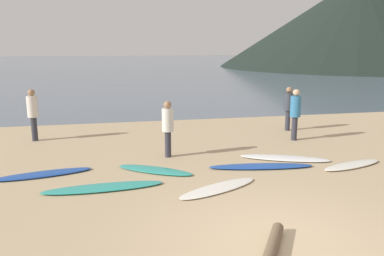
{
  "coord_description": "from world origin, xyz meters",
  "views": [
    {
      "loc": [
        -2.55,
        -5.25,
        3.08
      ],
      "look_at": [
        -0.11,
        6.1,
        0.6
      ],
      "focal_mm": 36.59,
      "sensor_mm": 36.0,
      "label": 1
    }
  ],
  "objects_px": {
    "surfboard_5": "(285,158)",
    "person_3": "(168,124)",
    "surfboard_0": "(43,174)",
    "surfboard_6": "(352,165)",
    "surfboard_3": "(219,188)",
    "person_2": "(288,105)",
    "surfboard_4": "(261,166)",
    "surfboard_1": "(103,187)",
    "person_1": "(295,110)",
    "person_0": "(33,111)",
    "surfboard_2": "(155,170)"
  },
  "relations": [
    {
      "from": "surfboard_5",
      "to": "person_3",
      "type": "xyz_separation_m",
      "value": [
        -3.08,
        0.93,
        0.89
      ]
    },
    {
      "from": "surfboard_0",
      "to": "surfboard_6",
      "type": "relative_size",
      "value": 1.19
    },
    {
      "from": "surfboard_0",
      "to": "surfboard_3",
      "type": "height_order",
      "value": "surfboard_0"
    },
    {
      "from": "person_2",
      "to": "person_3",
      "type": "distance_m",
      "value": 5.42
    },
    {
      "from": "surfboard_4",
      "to": "surfboard_6",
      "type": "xyz_separation_m",
      "value": [
        2.35,
        -0.38,
        -0.0
      ]
    },
    {
      "from": "person_3",
      "to": "person_2",
      "type": "bearing_deg",
      "value": -66.82
    },
    {
      "from": "surfboard_1",
      "to": "surfboard_5",
      "type": "height_order",
      "value": "surfboard_5"
    },
    {
      "from": "surfboard_4",
      "to": "person_2",
      "type": "xyz_separation_m",
      "value": [
        2.64,
        4.02,
        0.9
      ]
    },
    {
      "from": "person_1",
      "to": "person_3",
      "type": "distance_m",
      "value": 4.49
    },
    {
      "from": "person_1",
      "to": "person_3",
      "type": "xyz_separation_m",
      "value": [
        -4.35,
        -1.09,
        -0.06
      ]
    },
    {
      "from": "surfboard_0",
      "to": "surfboard_6",
      "type": "xyz_separation_m",
      "value": [
        7.71,
        -0.91,
        0.0
      ]
    },
    {
      "from": "surfboard_1",
      "to": "person_0",
      "type": "xyz_separation_m",
      "value": [
        -2.22,
        4.98,
        0.96
      ]
    },
    {
      "from": "surfboard_3",
      "to": "surfboard_4",
      "type": "relative_size",
      "value": 0.78
    },
    {
      "from": "surfboard_4",
      "to": "surfboard_5",
      "type": "relative_size",
      "value": 1.1
    },
    {
      "from": "surfboard_5",
      "to": "surfboard_6",
      "type": "height_order",
      "value": "surfboard_6"
    },
    {
      "from": "surfboard_1",
      "to": "person_0",
      "type": "bearing_deg",
      "value": 111.12
    },
    {
      "from": "surfboard_1",
      "to": "surfboard_2",
      "type": "bearing_deg",
      "value": 35.31
    },
    {
      "from": "person_3",
      "to": "surfboard_0",
      "type": "bearing_deg",
      "value": 102.29
    },
    {
      "from": "surfboard_3",
      "to": "surfboard_6",
      "type": "relative_size",
      "value": 1.08
    },
    {
      "from": "person_1",
      "to": "person_2",
      "type": "distance_m",
      "value": 1.5
    },
    {
      "from": "surfboard_6",
      "to": "person_2",
      "type": "relative_size",
      "value": 1.21
    },
    {
      "from": "surfboard_4",
      "to": "person_0",
      "type": "height_order",
      "value": "person_0"
    },
    {
      "from": "person_3",
      "to": "person_0",
      "type": "bearing_deg",
      "value": 50.51
    },
    {
      "from": "surfboard_0",
      "to": "surfboard_1",
      "type": "xyz_separation_m",
      "value": [
        1.43,
        -1.23,
        0.0
      ]
    },
    {
      "from": "surfboard_6",
      "to": "person_3",
      "type": "height_order",
      "value": "person_3"
    },
    {
      "from": "surfboard_2",
      "to": "surfboard_6",
      "type": "xyz_separation_m",
      "value": [
        5.04,
        -0.66,
        0.0
      ]
    },
    {
      "from": "person_2",
      "to": "person_3",
      "type": "xyz_separation_m",
      "value": [
        -4.8,
        -2.52,
        -0.01
      ]
    },
    {
      "from": "surfboard_6",
      "to": "person_1",
      "type": "xyz_separation_m",
      "value": [
        -0.16,
        2.96,
        0.95
      ]
    },
    {
      "from": "surfboard_2",
      "to": "surfboard_6",
      "type": "bearing_deg",
      "value": 26.26
    },
    {
      "from": "surfboard_2",
      "to": "person_0",
      "type": "relative_size",
      "value": 1.19
    },
    {
      "from": "surfboard_2",
      "to": "person_0",
      "type": "bearing_deg",
      "value": 164.61
    },
    {
      "from": "surfboard_0",
      "to": "person_0",
      "type": "xyz_separation_m",
      "value": [
        -0.78,
        3.75,
        0.96
      ]
    },
    {
      "from": "surfboard_6",
      "to": "person_2",
      "type": "bearing_deg",
      "value": 70.06
    },
    {
      "from": "surfboard_2",
      "to": "person_1",
      "type": "xyz_separation_m",
      "value": [
        4.88,
        2.3,
        0.96
      ]
    },
    {
      "from": "surfboard_1",
      "to": "surfboard_6",
      "type": "height_order",
      "value": "surfboard_6"
    },
    {
      "from": "person_0",
      "to": "person_1",
      "type": "bearing_deg",
      "value": 135.27
    },
    {
      "from": "surfboard_6",
      "to": "person_1",
      "type": "bearing_deg",
      "value": 76.94
    },
    {
      "from": "surfboard_2",
      "to": "person_0",
      "type": "xyz_separation_m",
      "value": [
        -3.46,
        4.0,
        0.96
      ]
    },
    {
      "from": "surfboard_0",
      "to": "person_2",
      "type": "relative_size",
      "value": 1.44
    },
    {
      "from": "surfboard_0",
      "to": "person_0",
      "type": "bearing_deg",
      "value": 89.89
    },
    {
      "from": "surfboard_6",
      "to": "person_0",
      "type": "relative_size",
      "value": 1.15
    },
    {
      "from": "surfboard_3",
      "to": "surfboard_4",
      "type": "bearing_deg",
      "value": 14.45
    },
    {
      "from": "person_0",
      "to": "surfboard_3",
      "type": "bearing_deg",
      "value": 97.01
    },
    {
      "from": "surfboard_1",
      "to": "person_3",
      "type": "bearing_deg",
      "value": 48.28
    },
    {
      "from": "surfboard_2",
      "to": "surfboard_3",
      "type": "relative_size",
      "value": 0.96
    },
    {
      "from": "person_0",
      "to": "person_2",
      "type": "height_order",
      "value": "person_0"
    },
    {
      "from": "person_0",
      "to": "surfboard_2",
      "type": "bearing_deg",
      "value": 97.65
    },
    {
      "from": "person_0",
      "to": "surfboard_4",
      "type": "bearing_deg",
      "value": 111.9
    },
    {
      "from": "surfboard_2",
      "to": "surfboard_4",
      "type": "height_order",
      "value": "surfboard_4"
    },
    {
      "from": "surfboard_0",
      "to": "person_3",
      "type": "distance_m",
      "value": 3.45
    }
  ]
}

